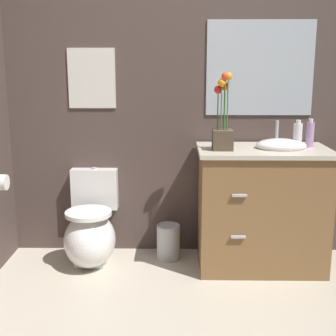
# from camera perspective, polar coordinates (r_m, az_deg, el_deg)

# --- Properties ---
(wall_back) EXTENTS (4.40, 0.05, 2.50)m
(wall_back) POSITION_cam_1_polar(r_m,az_deg,el_deg) (3.61, 6.12, 8.92)
(wall_back) COLOR #4C3D38
(wall_back) RESTS_ON ground_plane
(toilet) EXTENTS (0.38, 0.59, 0.69)m
(toilet) POSITION_cam_1_polar(r_m,az_deg,el_deg) (3.57, -9.46, -7.79)
(toilet) COLOR white
(toilet) RESTS_ON ground_plane
(vanity_cabinet) EXTENTS (0.94, 0.56, 1.07)m
(vanity_cabinet) POSITION_cam_1_polar(r_m,az_deg,el_deg) (3.48, 11.43, -4.69)
(vanity_cabinet) COLOR brown
(vanity_cabinet) RESTS_ON ground_plane
(flower_vase) EXTENTS (0.14, 0.14, 0.54)m
(flower_vase) POSITION_cam_1_polar(r_m,az_deg,el_deg) (3.25, 6.75, 5.20)
(flower_vase) COLOR #4C3D2D
(flower_vase) RESTS_ON vanity_cabinet
(soap_bottle) EXTENTS (0.06, 0.06, 0.20)m
(soap_bottle) POSITION_cam_1_polar(r_m,az_deg,el_deg) (3.49, 17.05, 4.00)
(soap_bottle) COLOR #B28CBF
(soap_bottle) RESTS_ON vanity_cabinet
(lotion_bottle) EXTENTS (0.06, 0.06, 0.20)m
(lotion_bottle) POSITION_cam_1_polar(r_m,az_deg,el_deg) (3.41, 15.63, 3.87)
(lotion_bottle) COLOR white
(lotion_bottle) RESTS_ON vanity_cabinet
(trash_bin) EXTENTS (0.18, 0.18, 0.27)m
(trash_bin) POSITION_cam_1_polar(r_m,az_deg,el_deg) (3.64, 0.06, -9.02)
(trash_bin) COLOR #B7B7BC
(trash_bin) RESTS_ON ground_plane
(wall_poster) EXTENTS (0.36, 0.01, 0.45)m
(wall_poster) POSITION_cam_1_polar(r_m,az_deg,el_deg) (3.61, -9.36, 10.81)
(wall_poster) COLOR silver
(wall_mirror) EXTENTS (0.80, 0.01, 0.70)m
(wall_mirror) POSITION_cam_1_polar(r_m,az_deg,el_deg) (3.61, 11.24, 11.93)
(wall_mirror) COLOR #B2BCC6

